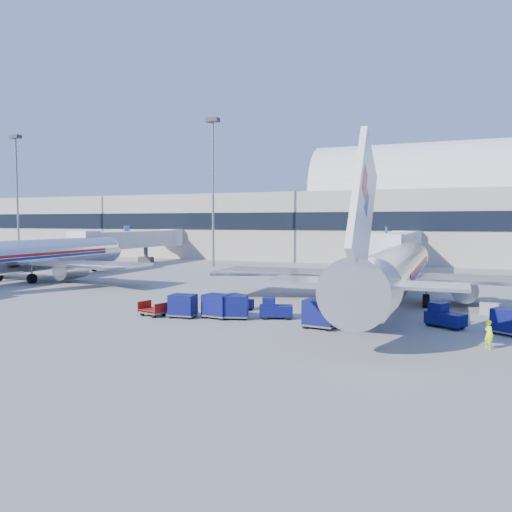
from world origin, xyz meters
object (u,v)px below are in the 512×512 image
at_px(jetbridge_mid, 138,240).
at_px(ramp_worker, 489,334).
at_px(cart_open_red, 153,311).
at_px(cart_train_c, 183,305).
at_px(tug_right, 444,316).
at_px(cart_solo_near, 320,313).
at_px(airliner_main, 395,269).
at_px(tug_lead, 275,309).
at_px(jetbridge_near, 399,244).
at_px(mast_far_west, 17,178).
at_px(airliner_mid, 21,256).
at_px(mast_west, 213,170).
at_px(tug_left, 238,303).
at_px(cart_train_a, 235,306).
at_px(barrier_near, 502,310).
at_px(cart_solo_far, 508,321).
at_px(cart_train_b, 217,305).

relative_size(jetbridge_mid, ramp_worker, 17.14).
bearing_deg(cart_open_red, cart_train_c, 23.27).
bearing_deg(jetbridge_mid, cart_open_red, -53.56).
xyz_separation_m(tug_right, cart_solo_near, (-7.52, -3.39, 0.27)).
xyz_separation_m(airliner_main, tug_lead, (-7.24, -9.85, -2.22)).
distance_m(jetbridge_near, cart_train_c, 39.99).
relative_size(jetbridge_mid, mast_far_west, 1.22).
bearing_deg(airliner_mid, tug_right, -10.35).
bearing_deg(tug_lead, mast_west, 103.37).
bearing_deg(airliner_mid, cart_train_c, -22.84).
bearing_deg(jetbridge_mid, cart_train_c, -51.15).
bearing_deg(jetbridge_mid, tug_right, -35.58).
bearing_deg(tug_lead, tug_left, 133.69).
xyz_separation_m(tug_lead, cart_train_c, (-6.32, -2.12, 0.19)).
relative_size(tug_lead, cart_train_a, 1.16).
xyz_separation_m(airliner_main, barrier_near, (8.00, -2.51, -2.48)).
distance_m(tug_lead, tug_right, 11.47).
height_order(mast_west, cart_solo_far, mast_west).
xyz_separation_m(mast_west, barrier_near, (38.00, -28.00, -14.34)).
bearing_deg(tug_right, airliner_main, 145.68).
bearing_deg(cart_solo_far, jetbridge_near, 138.49).
bearing_deg(barrier_near, cart_open_red, -157.65).
distance_m(mast_far_west, tug_lead, 73.39).
bearing_deg(barrier_near, mast_far_west, 160.25).
relative_size(cart_solo_far, ramp_worker, 1.41).
distance_m(airliner_mid, jetbridge_mid, 26.43).
bearing_deg(barrier_near, cart_solo_near, -140.73).
bearing_deg(jetbridge_mid, cart_solo_far, -34.26).
distance_m(airliner_mid, ramp_worker, 50.42).
relative_size(barrier_near, cart_train_a, 1.32).
relative_size(cart_train_c, cart_open_red, 0.93).
bearing_deg(mast_far_west, tug_right, -24.58).
bearing_deg(mast_west, barrier_near, -36.38).
xyz_separation_m(mast_far_west, cart_solo_near, (66.62, -37.30, -13.80)).
relative_size(jetbridge_near, cart_solo_near, 11.99).
bearing_deg(tug_lead, cart_solo_far, -17.25).
relative_size(jetbridge_near, cart_open_red, 12.50).
xyz_separation_m(cart_open_red, ramp_worker, (22.41, -1.21, 0.43)).
height_order(tug_right, cart_solo_far, tug_right).
bearing_deg(cart_train_b, tug_lead, 27.30).
height_order(airliner_main, cart_train_c, airliner_main).
distance_m(jetbridge_mid, tug_right, 59.76).
bearing_deg(barrier_near, cart_train_b, -155.43).
bearing_deg(tug_lead, cart_train_a, -174.67).
bearing_deg(cart_train_c, airliner_main, 34.89).
height_order(tug_right, ramp_worker, ramp_worker).
distance_m(barrier_near, tug_lead, 16.93).
distance_m(airliner_main, cart_train_b, 15.97).
height_order(jetbridge_near, tug_left, jetbridge_near).
bearing_deg(cart_train_a, tug_lead, 7.15).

